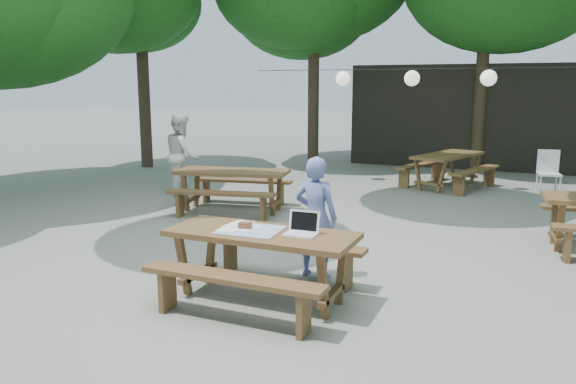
% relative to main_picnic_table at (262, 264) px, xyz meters
% --- Properties ---
extents(ground, '(80.00, 80.00, 0.00)m').
position_rel_main_picnic_table_xyz_m(ground, '(0.18, 1.55, -0.39)').
color(ground, slate).
rests_on(ground, ground).
extents(pavilion, '(6.00, 3.00, 2.80)m').
position_rel_main_picnic_table_xyz_m(pavilion, '(0.68, 12.05, 1.01)').
color(pavilion, black).
rests_on(pavilion, ground).
extents(main_picnic_table, '(2.00, 1.58, 0.75)m').
position_rel_main_picnic_table_xyz_m(main_picnic_table, '(0.00, 0.00, 0.00)').
color(main_picnic_table, '#54361D').
rests_on(main_picnic_table, ground).
extents(picnic_table_nw, '(2.17, 1.92, 0.75)m').
position_rel_main_picnic_table_xyz_m(picnic_table_nw, '(-2.38, 3.63, 0.00)').
color(picnic_table_nw, '#54361D').
rests_on(picnic_table_nw, ground).
extents(picnic_table_far_e, '(2.11, 2.31, 0.75)m').
position_rel_main_picnic_table_xyz_m(picnic_table_far_e, '(0.83, 7.65, 0.00)').
color(picnic_table_far_e, '#54361D').
rests_on(picnic_table_far_e, ground).
extents(woman, '(0.55, 0.38, 1.45)m').
position_rel_main_picnic_table_xyz_m(woman, '(0.26, 0.92, 0.34)').
color(woman, '#6673B9').
rests_on(woman, ground).
extents(second_person, '(0.98, 1.03, 1.68)m').
position_rel_main_picnic_table_xyz_m(second_person, '(-4.12, 4.60, 0.45)').
color(second_person, white).
rests_on(second_person, ground).
extents(plastic_chair, '(0.51, 0.51, 0.90)m').
position_rel_main_picnic_table_xyz_m(plastic_chair, '(2.90, 7.84, -0.13)').
color(plastic_chair, silver).
rests_on(plastic_chair, ground).
extents(laptop, '(0.34, 0.27, 0.24)m').
position_rel_main_picnic_table_xyz_m(laptop, '(0.44, 0.07, 0.42)').
color(laptop, white).
rests_on(laptop, main_picnic_table).
extents(tabletop_clutter, '(0.69, 0.62, 0.08)m').
position_rel_main_picnic_table_xyz_m(tabletop_clutter, '(-0.16, 0.01, 0.37)').
color(tabletop_clutter, '#3769BE').
rests_on(tabletop_clutter, main_picnic_table).
extents(paper_lanterns, '(9.00, 0.34, 0.38)m').
position_rel_main_picnic_table_xyz_m(paper_lanterns, '(-0.00, 7.55, 2.02)').
color(paper_lanterns, black).
rests_on(paper_lanterns, ground).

